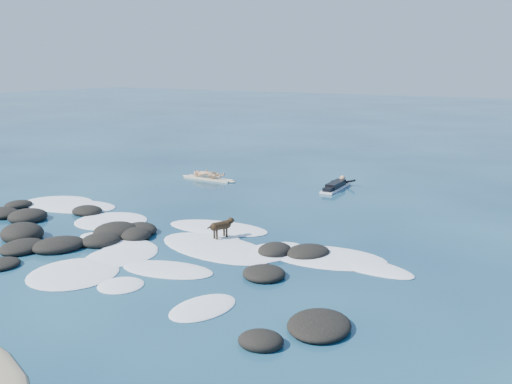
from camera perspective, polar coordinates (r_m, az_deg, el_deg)
The scene contains 6 objects.
ground at distance 17.06m, azimuth -10.68°, elevation -5.02°, with size 160.00×160.00×0.00m, color #0A2642.
reef_rocks at distance 17.29m, azimuth -15.78°, elevation -4.69°, with size 14.87×7.20×0.61m.
breaking_foam at distance 17.15m, azimuth -11.11°, elevation -4.91°, with size 15.48×8.76×0.12m.
standing_surfer_rig at distance 25.71m, azimuth -4.81°, elevation 2.65°, with size 2.86×0.57×1.63m.
paddling_surfer_rig at distance 24.00m, azimuth 8.00°, elevation 0.63°, with size 1.14×2.55×0.44m.
dog at distance 16.99m, azimuth -3.43°, elevation -3.37°, with size 0.49×0.99×0.65m.
Camera 1 is at (10.87, -12.10, 5.16)m, focal length 40.00 mm.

